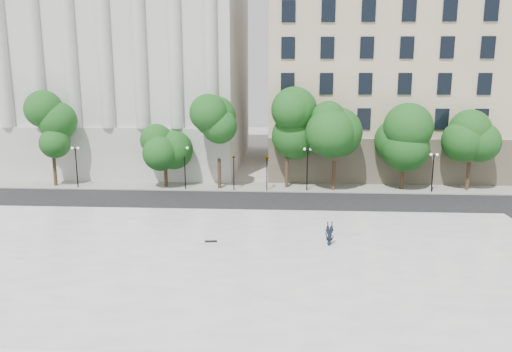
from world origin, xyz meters
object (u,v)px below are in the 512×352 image
(traffic_light_west, at_px, (234,156))
(traffic_light_east, at_px, (267,155))
(skateboard, at_px, (211,241))
(person_lying, at_px, (329,242))

(traffic_light_west, height_order, traffic_light_east, traffic_light_east)
(traffic_light_west, height_order, skateboard, traffic_light_west)
(skateboard, bearing_deg, traffic_light_east, 72.44)
(traffic_light_east, relative_size, skateboard, 5.04)
(traffic_light_west, height_order, person_lying, traffic_light_west)
(person_lying, distance_m, skateboard, 8.12)
(traffic_light_west, bearing_deg, skateboard, -89.68)
(traffic_light_west, distance_m, person_lying, 18.88)
(traffic_light_west, xyz_separation_m, skateboard, (0.09, -16.59, -3.15))
(traffic_light_west, relative_size, traffic_light_east, 0.98)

